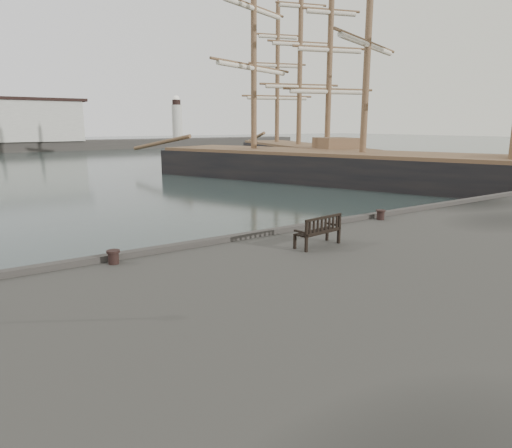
{
  "coord_description": "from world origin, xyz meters",
  "views": [
    {
      "loc": [
        -9.58,
        -12.98,
        5.39
      ],
      "look_at": [
        -1.17,
        -0.5,
        2.1
      ],
      "focal_mm": 32.0,
      "sensor_mm": 36.0,
      "label": 1
    }
  ],
  "objects": [
    {
      "name": "tall_ship_far",
      "position": [
        28.19,
        33.28,
        0.86
      ],
      "size": [
        15.47,
        31.1,
        26.19
      ],
      "rotation": [
        0.0,
        0.0,
        -0.31
      ],
      "color": "black",
      "rests_on": "ground"
    },
    {
      "name": "tall_ship_main",
      "position": [
        22.23,
        16.66,
        0.81
      ],
      "size": [
        24.14,
        43.48,
        32.52
      ],
      "rotation": [
        0.0,
        0.0,
        0.38
      ],
      "color": "black",
      "rests_on": "ground"
    },
    {
      "name": "ground",
      "position": [
        0.0,
        0.0,
        0.0
      ],
      "size": [
        400.0,
        400.0,
        0.0
      ],
      "primitive_type": "plane",
      "color": "black",
      "rests_on": "ground"
    },
    {
      "name": "bollard_left",
      "position": [
        -6.03,
        -0.56,
        1.76
      ],
      "size": [
        0.41,
        0.41,
        0.39
      ],
      "primitive_type": "cylinder",
      "rotation": [
        0.0,
        0.0,
        0.11
      ],
      "color": "black",
      "rests_on": "quay"
    },
    {
      "name": "bench",
      "position": [
        0.0,
        -2.33,
        1.87
      ],
      "size": [
        1.75,
        0.8,
        0.97
      ],
      "rotation": [
        0.0,
        0.0,
        0.13
      ],
      "color": "black",
      "rests_on": "quay"
    },
    {
      "name": "bollard_right",
      "position": [
        4.93,
        -0.62,
        1.76
      ],
      "size": [
        0.47,
        0.47,
        0.4
      ],
      "primitive_type": "cylinder",
      "rotation": [
        0.0,
        0.0,
        0.28
      ],
      "color": "black",
      "rests_on": "quay"
    }
  ]
}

